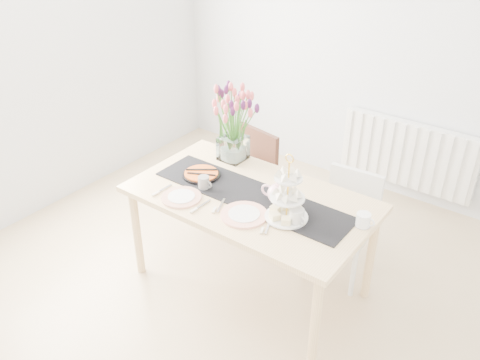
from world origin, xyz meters
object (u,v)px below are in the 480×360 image
Objects in this scene: tart_tin at (201,175)px; plate_left at (181,197)px; cake_stand at (287,203)px; plate_right at (244,215)px; dining_table at (251,205)px; teapot at (279,194)px; chair_brown at (248,174)px; radiator at (407,154)px; mug_grey at (204,183)px; tulip_vase at (233,114)px; chair_white at (347,217)px; cream_jug at (363,220)px; mug_white at (297,217)px.

plate_left is at bearing -74.92° from tart_tin.
plate_right is (-0.22, -0.13, -0.10)m from cake_stand.
dining_table is 6.74× the size of teapot.
chair_brown is 3.57× the size of teapot.
radiator is 4.54× the size of tart_tin.
chair_brown reaches higher than dining_table.
cake_stand reaches higher than plate_left.
tart_tin is 2.95× the size of mug_grey.
tulip_vase reaches higher than teapot.
chair_white is (0.45, 0.56, -0.22)m from dining_table.
tart_tin is at bearing -170.26° from cream_jug.
chair_brown is (-0.44, 0.59, -0.18)m from dining_table.
cream_jug is (0.41, 0.20, -0.07)m from cake_stand.
mug_grey is at bearing -43.56° from tart_tin.
cake_stand is (-0.13, -0.64, 0.41)m from chair_white.
plate_right is at bearing -45.30° from chair_brown.
cake_stand is 0.28m from plate_right.
chair_white is 9.16× the size of cream_jug.
cream_jug reaches higher than plate_left.
mug_grey is (-0.31, -0.11, 0.12)m from dining_table.
tulip_vase is 2.25× the size of plate_right.
cream_jug is at bearing 9.43° from dining_table.
cream_jug is (0.29, -1.65, 0.34)m from radiator.
mug_white is (0.83, -0.10, 0.04)m from tart_tin.
plate_left is at bearing -139.40° from dining_table.
cake_stand reaches higher than tart_tin.
tulip_vase is 7.36× the size of mug_grey.
mug_grey is at bearing -77.80° from tulip_vase.
teapot is 0.63m from plate_left.
cake_stand reaches higher than plate_right.
cake_stand reaches higher than radiator.
cake_stand is 0.64m from mug_grey.
tart_tin is 0.57m from plate_right.
cream_jug is 0.97× the size of mug_grey.
dining_table is 2.43× the size of tulip_vase.
plate_left is at bearing -155.28° from cream_jug.
cake_stand is at bearing -93.54° from radiator.
cream_jug reaches higher than radiator.
radiator is 13.89× the size of cream_jug.
chair_white is 1.07m from mug_grey.
mug_grey is (-0.63, -0.03, -0.07)m from cake_stand.
mug_grey is at bearing -142.13° from chair_white.
chair_white is 3.01× the size of plate_left.
tulip_vase reaches higher than chair_brown.
tulip_vase reaches higher than dining_table.
chair_brown is at bearing -126.80° from radiator.
mug_grey is at bearing -68.42° from chair_brown.
chair_brown is 1.30m from cream_jug.
tart_tin is 2.52× the size of mug_white.
cake_stand reaches higher than chair_white.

